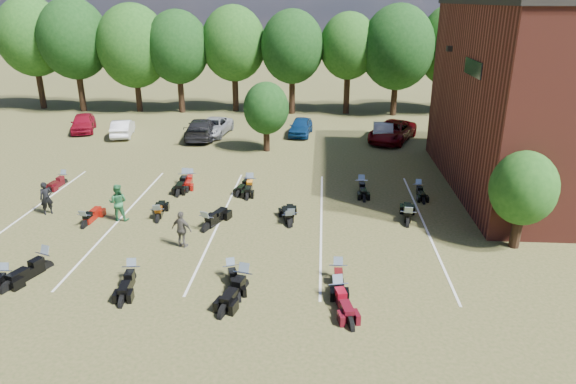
# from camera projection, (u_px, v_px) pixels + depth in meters

# --- Properties ---
(ground) EXTENTS (160.00, 160.00, 0.00)m
(ground) POSITION_uv_depth(u_px,v_px,m) (275.00, 250.00, 22.38)
(ground) COLOR brown
(ground) RESTS_ON ground
(car_0) EXTENTS (2.97, 4.60, 1.46)m
(car_0) POSITION_uv_depth(u_px,v_px,m) (83.00, 123.00, 42.12)
(car_0) COLOR maroon
(car_0) RESTS_ON ground
(car_1) EXTENTS (2.26, 4.26, 1.33)m
(car_1) POSITION_uv_depth(u_px,v_px,m) (123.00, 128.00, 40.67)
(car_1) COLOR silver
(car_1) RESTS_ON ground
(car_2) EXTENTS (2.81, 5.08, 1.35)m
(car_2) POSITION_uv_depth(u_px,v_px,m) (213.00, 127.00, 41.02)
(car_2) COLOR gray
(car_2) RESTS_ON ground
(car_3) EXTENTS (2.61, 5.49, 1.54)m
(car_3) POSITION_uv_depth(u_px,v_px,m) (201.00, 129.00, 40.05)
(car_3) COLOR black
(car_3) RESTS_ON ground
(car_4) EXTENTS (2.02, 4.18, 1.38)m
(car_4) POSITION_uv_depth(u_px,v_px,m) (301.00, 127.00, 41.03)
(car_4) COLOR navy
(car_4) RESTS_ON ground
(car_5) EXTENTS (1.92, 4.42, 1.42)m
(car_5) POSITION_uv_depth(u_px,v_px,m) (383.00, 130.00, 39.79)
(car_5) COLOR #9E9F9A
(car_5) RESTS_ON ground
(car_6) EXTENTS (4.60, 6.06, 1.53)m
(car_6) POSITION_uv_depth(u_px,v_px,m) (392.00, 131.00, 39.28)
(car_6) COLOR #540408
(car_6) RESTS_ON ground
(car_7) EXTENTS (3.44, 5.49, 1.48)m
(car_7) POSITION_uv_depth(u_px,v_px,m) (478.00, 131.00, 39.51)
(car_7) COLOR #3E3E43
(car_7) RESTS_ON ground
(person_black) EXTENTS (0.73, 0.69, 1.69)m
(person_black) POSITION_uv_depth(u_px,v_px,m) (46.00, 198.00, 25.85)
(person_black) COLOR black
(person_black) RESTS_ON ground
(person_green) EXTENTS (0.94, 0.75, 1.87)m
(person_green) POSITION_uv_depth(u_px,v_px,m) (118.00, 202.00, 25.07)
(person_green) COLOR #296D3E
(person_green) RESTS_ON ground
(person_grey) EXTENTS (1.07, 0.72, 1.68)m
(person_grey) POSITION_uv_depth(u_px,v_px,m) (182.00, 229.00, 22.35)
(person_grey) COLOR #4E4A43
(person_grey) RESTS_ON ground
(motorcycle_0) EXTENTS (1.57, 2.59, 1.38)m
(motorcycle_0) POSITION_uv_depth(u_px,v_px,m) (46.00, 269.00, 20.79)
(motorcycle_0) COLOR black
(motorcycle_0) RESTS_ON ground
(motorcycle_1) EXTENTS (0.76, 2.09, 1.15)m
(motorcycle_1) POSITION_uv_depth(u_px,v_px,m) (6.00, 283.00, 19.73)
(motorcycle_1) COLOR black
(motorcycle_1) RESTS_ON ground
(motorcycle_2) EXTENTS (0.98, 2.34, 1.27)m
(motorcycle_2) POSITION_uv_depth(u_px,v_px,m) (133.00, 281.00, 19.92)
(motorcycle_2) COLOR black
(motorcycle_2) RESTS_ON ground
(motorcycle_3) EXTENTS (1.41, 2.64, 1.41)m
(motorcycle_3) POSITION_uv_depth(u_px,v_px,m) (244.00, 288.00, 19.38)
(motorcycle_3) COLOR black
(motorcycle_3) RESTS_ON ground
(motorcycle_4) EXTENTS (1.33, 2.20, 1.17)m
(motorcycle_4) POSITION_uv_depth(u_px,v_px,m) (231.00, 278.00, 20.08)
(motorcycle_4) COLOR black
(motorcycle_4) RESTS_ON ground
(motorcycle_5) EXTENTS (0.76, 2.28, 1.26)m
(motorcycle_5) POSITION_uv_depth(u_px,v_px,m) (338.00, 279.00, 20.03)
(motorcycle_5) COLOR black
(motorcycle_5) RESTS_ON ground
(motorcycle_6) EXTENTS (1.26, 2.46, 1.31)m
(motorcycle_6) POSITION_uv_depth(u_px,v_px,m) (338.00, 299.00, 18.69)
(motorcycle_6) COLOR #500B15
(motorcycle_6) RESTS_ON ground
(motorcycle_7) EXTENTS (0.80, 2.21, 1.22)m
(motorcycle_7) POSITION_uv_depth(u_px,v_px,m) (85.00, 227.00, 24.65)
(motorcycle_7) COLOR maroon
(motorcycle_7) RESTS_ON ground
(motorcycle_8) EXTENTS (1.03, 2.35, 1.26)m
(motorcycle_8) POSITION_uv_depth(u_px,v_px,m) (158.00, 221.00, 25.29)
(motorcycle_8) COLOR black
(motorcycle_8) RESTS_ON ground
(motorcycle_10) EXTENTS (0.95, 2.30, 1.25)m
(motorcycle_10) POSITION_uv_depth(u_px,v_px,m) (291.00, 225.00, 24.86)
(motorcycle_10) COLOR black
(motorcycle_10) RESTS_ON ground
(motorcycle_11) EXTENTS (1.59, 2.62, 1.40)m
(motorcycle_11) POSITION_uv_depth(u_px,v_px,m) (207.00, 230.00, 24.28)
(motorcycle_11) COLOR black
(motorcycle_11) RESTS_ON ground
(motorcycle_12) EXTENTS (1.11, 2.20, 1.17)m
(motorcycle_12) POSITION_uv_depth(u_px,v_px,m) (289.00, 226.00, 24.74)
(motorcycle_12) COLOR black
(motorcycle_12) RESTS_ON ground
(motorcycle_13) EXTENTS (1.11, 2.55, 1.38)m
(motorcycle_13) POSITION_uv_depth(u_px,v_px,m) (407.00, 225.00, 24.84)
(motorcycle_13) COLOR black
(motorcycle_13) RESTS_ON ground
(motorcycle_14) EXTENTS (0.85, 2.12, 1.15)m
(motorcycle_14) POSITION_uv_depth(u_px,v_px,m) (64.00, 184.00, 30.41)
(motorcycle_14) COLOR #3C080D
(motorcycle_14) RESTS_ON ground
(motorcycle_15) EXTENTS (0.91, 2.17, 1.17)m
(motorcycle_15) POSITION_uv_depth(u_px,v_px,m) (191.00, 183.00, 30.57)
(motorcycle_15) COLOR maroon
(motorcycle_15) RESTS_ON ground
(motorcycle_16) EXTENTS (0.86, 2.50, 1.38)m
(motorcycle_16) POSITION_uv_depth(u_px,v_px,m) (186.00, 185.00, 30.20)
(motorcycle_16) COLOR black
(motorcycle_16) RESTS_ON ground
(motorcycle_17) EXTENTS (0.80, 2.30, 1.27)m
(motorcycle_17) POSITION_uv_depth(u_px,v_px,m) (251.00, 189.00, 29.61)
(motorcycle_17) COLOR black
(motorcycle_17) RESTS_ON ground
(motorcycle_18) EXTENTS (1.13, 2.19, 1.17)m
(motorcycle_18) POSITION_uv_depth(u_px,v_px,m) (248.00, 187.00, 29.82)
(motorcycle_18) COLOR black
(motorcycle_18) RESTS_ON ground
(motorcycle_19) EXTENTS (0.77, 2.25, 1.24)m
(motorcycle_19) POSITION_uv_depth(u_px,v_px,m) (361.00, 190.00, 29.34)
(motorcycle_19) COLOR black
(motorcycle_19) RESTS_ON ground
(motorcycle_20) EXTENTS (0.69, 2.02, 1.11)m
(motorcycle_20) POSITION_uv_depth(u_px,v_px,m) (418.00, 193.00, 28.88)
(motorcycle_20) COLOR black
(motorcycle_20) RESTS_ON ground
(tree_line) EXTENTS (56.00, 6.00, 9.79)m
(tree_line) POSITION_uv_depth(u_px,v_px,m) (292.00, 45.00, 47.29)
(tree_line) COLOR black
(tree_line) RESTS_ON ground
(young_tree_near_building) EXTENTS (2.80, 2.80, 4.16)m
(young_tree_near_building) POSITION_uv_depth(u_px,v_px,m) (523.00, 188.00, 21.69)
(young_tree_near_building) COLOR black
(young_tree_near_building) RESTS_ON ground
(young_tree_midfield) EXTENTS (3.20, 3.20, 4.70)m
(young_tree_midfield) POSITION_uv_depth(u_px,v_px,m) (266.00, 108.00, 35.89)
(young_tree_midfield) COLOR black
(young_tree_midfield) RESTS_ON ground
(parking_lines) EXTENTS (20.10, 14.00, 0.01)m
(parking_lines) POSITION_uv_depth(u_px,v_px,m) (220.00, 220.00, 25.36)
(parking_lines) COLOR silver
(parking_lines) RESTS_ON ground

